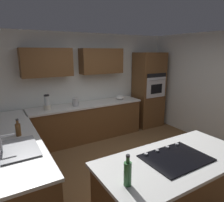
{
  "coord_description": "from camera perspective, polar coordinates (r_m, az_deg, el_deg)",
  "views": [
    {
      "loc": [
        2.0,
        2.72,
        2.15
      ],
      "look_at": [
        -0.38,
        -1.32,
        1.0
      ],
      "focal_mm": 32.4,
      "sensor_mm": 36.0,
      "label": 1
    }
  ],
  "objects": [
    {
      "name": "lower_cabinets_side",
      "position": [
        3.69,
        -24.98,
        -15.34
      ],
      "size": [
        0.6,
        2.9,
        0.86
      ],
      "primitive_type": "cube",
      "color": "brown",
      "rests_on": "ground"
    },
    {
      "name": "wall_back",
      "position": [
        5.19,
        -8.38,
        5.79
      ],
      "size": [
        6.0,
        0.44,
        2.6
      ],
      "color": "silver",
      "rests_on": "ground"
    },
    {
      "name": "mixing_bowl",
      "position": [
        5.38,
        2.27,
        1.01
      ],
      "size": [
        0.22,
        0.22,
        0.12
      ],
      "primitive_type": "ellipsoid",
      "color": "white",
      "rests_on": "countertop_back"
    },
    {
      "name": "lower_cabinets_back",
      "position": [
        5.12,
        -6.96,
        -5.94
      ],
      "size": [
        2.8,
        0.6,
        0.86
      ],
      "primitive_type": "cube",
      "color": "brown",
      "rests_on": "ground"
    },
    {
      "name": "kettle",
      "position": [
        4.83,
        -10.29,
        -0.25
      ],
      "size": [
        0.14,
        0.14,
        0.19
      ],
      "primitive_type": "cylinder",
      "color": "#B7BABF",
      "rests_on": "countertop_back"
    },
    {
      "name": "island_base",
      "position": [
        2.89,
        16.85,
        -23.4
      ],
      "size": [
        1.87,
        0.85,
        0.86
      ],
      "primitive_type": "cube",
      "color": "brown",
      "rests_on": "ground"
    },
    {
      "name": "blender",
      "position": [
        4.64,
        -17.84,
        -0.64
      ],
      "size": [
        0.15,
        0.15,
        0.34
      ],
      "color": "beige",
      "rests_on": "countertop_back"
    },
    {
      "name": "oil_bottle",
      "position": [
        2.03,
        4.42,
        -19.59
      ],
      "size": [
        0.08,
        0.08,
        0.32
      ],
      "color": "#336B38",
      "rests_on": "island_top"
    },
    {
      "name": "ground_plane",
      "position": [
        4.0,
        5.19,
        -18.79
      ],
      "size": [
        14.0,
        14.0,
        0.0
      ],
      "primitive_type": "plane",
      "color": "brown"
    },
    {
      "name": "sink_unit",
      "position": [
        2.98,
        -24.94,
        -11.96
      ],
      "size": [
        0.46,
        0.7,
        0.23
      ],
      "color": "#515456",
      "rests_on": "countertop_side"
    },
    {
      "name": "countertop_back",
      "position": [
        4.99,
        -7.11,
        -1.07
      ],
      "size": [
        2.84,
        0.64,
        0.04
      ],
      "primitive_type": "cube",
      "color": "silver",
      "rests_on": "lower_cabinets_back"
    },
    {
      "name": "dish_soap_bottle",
      "position": [
        3.4,
        -24.98,
        -7.23
      ],
      "size": [
        0.08,
        0.08,
        0.27
      ],
      "color": "brown",
      "rests_on": "countertop_side"
    },
    {
      "name": "cooktop",
      "position": [
        2.63,
        17.49,
        -14.99
      ],
      "size": [
        0.76,
        0.56,
        0.03
      ],
      "color": "black",
      "rests_on": "island_top"
    },
    {
      "name": "countertop_side",
      "position": [
        3.51,
        -25.73,
        -8.85
      ],
      "size": [
        0.64,
        2.94,
        0.04
      ],
      "primitive_type": "cube",
      "color": "silver",
      "rests_on": "lower_cabinets_side"
    },
    {
      "name": "wall_oven",
      "position": [
        5.97,
        10.29,
        3.09
      ],
      "size": [
        0.8,
        0.66,
        2.13
      ],
      "color": "brown",
      "rests_on": "ground"
    },
    {
      "name": "island_top",
      "position": [
        2.64,
        17.54,
        -15.56
      ],
      "size": [
        1.95,
        0.93,
        0.04
      ],
      "primitive_type": "cube",
      "color": "silver",
      "rests_on": "island_base"
    },
    {
      "name": "wall_left",
      "position": [
        5.44,
        25.05,
        3.5
      ],
      "size": [
        0.1,
        4.0,
        2.6
      ],
      "primitive_type": "cube",
      "color": "silver",
      "rests_on": "ground"
    }
  ]
}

